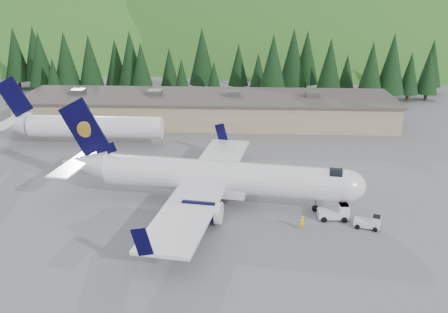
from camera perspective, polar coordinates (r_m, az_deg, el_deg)
ground at (r=61.29m, az=-0.30°, el=-5.38°), size 600.00×600.00×0.00m
airliner at (r=60.19m, az=-1.34°, el=-2.41°), size 37.65×35.46×12.50m
second_airliner at (r=85.54m, az=-16.34°, el=3.40°), size 27.50×11.00×10.05m
baggage_tug_a at (r=58.54m, az=12.68°, el=-6.24°), size 3.47×2.16×1.82m
baggage_tug_b at (r=57.46m, az=16.32°, el=-7.24°), size 3.10×2.35×1.50m
terminal_building at (r=96.74m, az=-1.95°, el=5.53°), size 71.00×17.00×6.10m
ramp_worker at (r=55.49m, az=8.88°, el=-7.48°), size 0.70×0.66×1.60m
tree_line at (r=118.96m, az=-3.31°, el=10.75°), size 113.26×19.11×14.42m
hills at (r=288.80m, az=12.86°, el=-3.31°), size 614.00×330.00×300.00m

